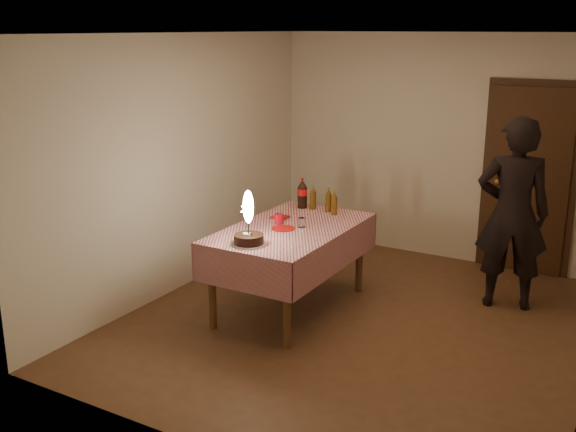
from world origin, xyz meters
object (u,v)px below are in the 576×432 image
object	(u,v)px
dining_table	(291,238)
red_cup	(279,219)
clear_cup	(302,222)
cola_bottle	(302,194)
amber_bottle_right	(334,203)
photographer	(512,214)
birthday_cake	(249,230)
amber_bottle_mid	(328,200)
red_plate	(283,228)
amber_bottle_left	(313,198)

from	to	relation	value
dining_table	red_cup	xyz separation A→B (m)	(-0.15, 0.04, 0.16)
clear_cup	cola_bottle	distance (m)	0.71
amber_bottle_right	photographer	world-z (taller)	photographer
birthday_cake	clear_cup	world-z (taller)	birthday_cake
birthday_cake	amber_bottle_mid	xyz separation A→B (m)	(0.12, 1.30, -0.01)
amber_bottle_mid	red_cup	bearing A→B (deg)	-108.21
birthday_cake	amber_bottle_right	size ratio (longest dim) A/B	1.88
birthday_cake	amber_bottle_right	distance (m)	1.25
red_plate	amber_bottle_mid	bearing A→B (deg)	83.07
birthday_cake	red_cup	size ratio (longest dim) A/B	4.79
photographer	cola_bottle	bearing A→B (deg)	-167.52
red_plate	red_cup	world-z (taller)	red_cup
birthday_cake	amber_bottle_left	size ratio (longest dim) A/B	1.88
amber_bottle_right	photographer	xyz separation A→B (m)	(1.63, 0.52, -0.01)
dining_table	amber_bottle_left	world-z (taller)	amber_bottle_left
red_plate	amber_bottle_left	distance (m)	0.79
clear_cup	photographer	distance (m)	2.01
birthday_cake	dining_table	bearing A→B (deg)	84.10
amber_bottle_right	red_plate	bearing A→B (deg)	-105.58
birthday_cake	amber_bottle_left	xyz separation A→B (m)	(-0.07, 1.31, -0.01)
amber_bottle_left	photographer	world-z (taller)	photographer
amber_bottle_left	dining_table	bearing A→B (deg)	-79.34
clear_cup	amber_bottle_mid	size ratio (longest dim) A/B	0.35
red_plate	photographer	world-z (taller)	photographer
amber_bottle_mid	photographer	distance (m)	1.79
cola_bottle	amber_bottle_left	size ratio (longest dim) A/B	1.25
amber_bottle_right	amber_bottle_mid	distance (m)	0.12
dining_table	clear_cup	bearing A→B (deg)	32.67
cola_bottle	red_cup	bearing A→B (deg)	-81.47
amber_bottle_left	amber_bottle_right	size ratio (longest dim) A/B	1.00
birthday_cake	amber_bottle_mid	world-z (taller)	birthday_cake
cola_bottle	photographer	bearing A→B (deg)	12.48
clear_cup	amber_bottle_mid	world-z (taller)	amber_bottle_mid
birthday_cake	amber_bottle_mid	bearing A→B (deg)	84.69
amber_bottle_right	dining_table	bearing A→B (deg)	-104.42
red_plate	clear_cup	world-z (taller)	clear_cup
clear_cup	amber_bottle_left	xyz separation A→B (m)	(-0.22, 0.64, 0.07)
red_cup	amber_bottle_right	bearing A→B (deg)	61.47
red_plate	red_cup	bearing A→B (deg)	134.74
red_plate	amber_bottle_mid	world-z (taller)	amber_bottle_mid
birthday_cake	red_plate	world-z (taller)	birthday_cake
amber_bottle_left	amber_bottle_right	bearing A→B (deg)	-16.24
dining_table	cola_bottle	bearing A→B (deg)	110.19
cola_bottle	amber_bottle_right	world-z (taller)	cola_bottle
dining_table	red_plate	distance (m)	0.14
amber_bottle_right	photographer	size ratio (longest dim) A/B	0.14
clear_cup	amber_bottle_left	size ratio (longest dim) A/B	0.35
dining_table	red_plate	bearing A→B (deg)	-113.91
red_cup	cola_bottle	distance (m)	0.65
red_cup	birthday_cake	bearing A→B (deg)	-82.32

